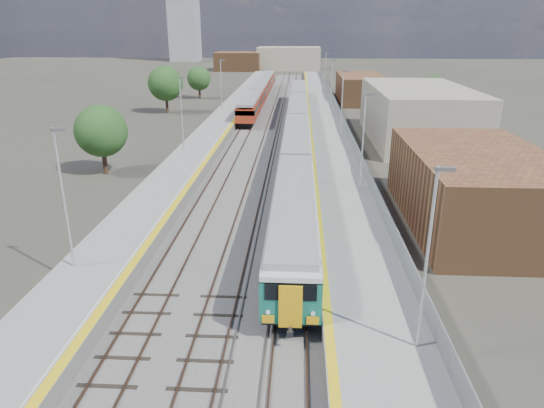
{
  "coord_description": "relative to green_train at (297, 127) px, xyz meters",
  "views": [
    {
      "loc": [
        1.71,
        -14.63,
        13.09
      ],
      "look_at": [
        0.05,
        15.07,
        2.2
      ],
      "focal_mm": 32.0,
      "sensor_mm": 36.0,
      "label": 1
    }
  ],
  "objects": [
    {
      "name": "ballast_bed",
      "position": [
        -3.75,
        10.92,
        -2.11
      ],
      "size": [
        10.5,
        155.0,
        0.06
      ],
      "primitive_type": "cube",
      "color": "#565451",
      "rests_on": "ground"
    },
    {
      "name": "tree_a",
      "position": [
        -17.98,
        -13.03,
        1.94
      ],
      "size": [
        4.78,
        4.78,
        6.48
      ],
      "color": "#382619",
      "rests_on": "ground"
    },
    {
      "name": "red_train",
      "position": [
        -7.0,
        34.56,
        -0.17
      ],
      "size": [
        2.64,
        53.66,
        3.34
      ],
      "color": "black",
      "rests_on": "ground"
    },
    {
      "name": "tree_c",
      "position": [
        -19.11,
        38.1,
        1.67
      ],
      "size": [
        4.46,
        4.46,
        6.05
      ],
      "color": "#382619",
      "rests_on": "ground"
    },
    {
      "name": "platform_right",
      "position": [
        3.78,
        10.91,
        -1.6
      ],
      "size": [
        4.7,
        155.0,
        8.52
      ],
      "color": "slate",
      "rests_on": "ground"
    },
    {
      "name": "tracks",
      "position": [
        -3.15,
        12.59,
        -2.03
      ],
      "size": [
        8.96,
        160.0,
        0.17
      ],
      "color": "#4C3323",
      "rests_on": "ground"
    },
    {
      "name": "tree_d",
      "position": [
        21.43,
        23.21,
        1.62
      ],
      "size": [
        4.4,
        4.4,
        5.97
      ],
      "color": "#382619",
      "rests_on": "ground"
    },
    {
      "name": "green_train",
      "position": [
        0.0,
        0.0,
        0.0
      ],
      "size": [
        2.76,
        76.8,
        3.03
      ],
      "color": "black",
      "rests_on": "ground"
    },
    {
      "name": "platform_left",
      "position": [
        -10.55,
        10.91,
        -1.62
      ],
      "size": [
        4.3,
        155.0,
        8.52
      ],
      "color": "slate",
      "rests_on": "ground"
    },
    {
      "name": "ground",
      "position": [
        -1.5,
        8.42,
        -2.14
      ],
      "size": [
        320.0,
        320.0,
        0.0
      ],
      "primitive_type": "plane",
      "color": "#47443A",
      "rests_on": "ground"
    },
    {
      "name": "buildings",
      "position": [
        -19.62,
        97.02,
        8.57
      ],
      "size": [
        72.0,
        185.5,
        40.0
      ],
      "color": "brown",
      "rests_on": "ground"
    },
    {
      "name": "tree_b",
      "position": [
        -21.05,
        21.28,
        2.55
      ],
      "size": [
        5.49,
        5.49,
        7.44
      ],
      "color": "#382619",
      "rests_on": "ground"
    }
  ]
}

